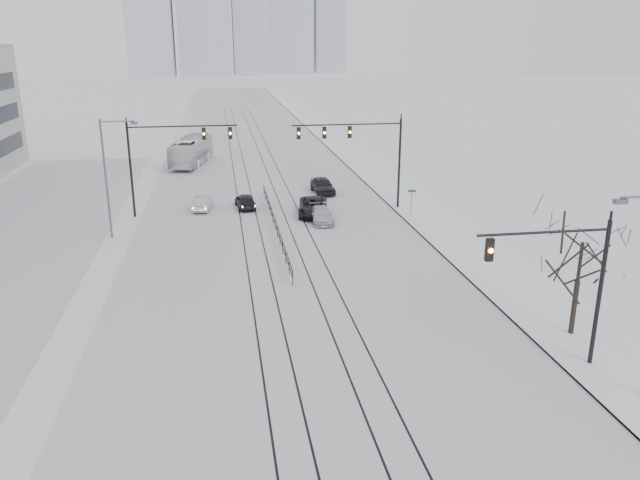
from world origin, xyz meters
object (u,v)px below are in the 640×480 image
at_px(sedan_nb_right, 321,215).
at_px(sedan_nb_far, 323,186).
at_px(sedan_nb_front, 313,207).
at_px(box_truck, 191,151).
at_px(sedan_sb_inner, 245,201).
at_px(bare_tree, 581,252).
at_px(traffic_mast_near, 569,275).
at_px(sedan_sb_outer, 203,203).

relative_size(sedan_nb_right, sedan_nb_far, 0.94).
distance_m(sedan_nb_front, sedan_nb_far, 8.16).
relative_size(sedan_nb_right, box_truck, 0.37).
xyz_separation_m(sedan_sb_inner, box_truck, (-5.46, 22.11, 0.95)).
height_order(bare_tree, sedan_sb_inner, bare_tree).
height_order(traffic_mast_near, sedan_nb_front, traffic_mast_near).
bearing_deg(sedan_nb_right, sedan_sb_outer, 150.79).
height_order(sedan_nb_right, box_truck, box_truck).
bearing_deg(sedan_sb_outer, box_truck, -77.02).
relative_size(bare_tree, sedan_sb_outer, 1.59).
xyz_separation_m(traffic_mast_near, box_truck, (-18.25, 53.40, -2.94)).
bearing_deg(bare_tree, sedan_sb_inner, 118.25).
height_order(traffic_mast_near, sedan_sb_inner, traffic_mast_near).
relative_size(sedan_sb_outer, sedan_nb_far, 0.84).
xyz_separation_m(traffic_mast_near, sedan_nb_front, (-7.11, 28.08, -3.83)).
bearing_deg(sedan_sb_outer, traffic_mast_near, 126.35).
distance_m(sedan_sb_outer, box_truck, 22.19).
relative_size(traffic_mast_near, sedan_nb_front, 1.32).
bearing_deg(sedan_sb_outer, sedan_nb_front, 169.60).
bearing_deg(sedan_sb_inner, bare_tree, 112.54).
relative_size(sedan_sb_inner, sedan_nb_front, 0.74).
distance_m(bare_tree, box_truck, 54.55).
bearing_deg(bare_tree, sedan_sb_outer, 123.79).
bearing_deg(box_truck, traffic_mast_near, 120.78).
height_order(sedan_nb_far, box_truck, box_truck).
bearing_deg(sedan_sb_outer, bare_tree, 132.31).
bearing_deg(bare_tree, sedan_nb_front, 110.80).
distance_m(sedan_sb_outer, sedan_nb_far, 12.45).
bearing_deg(sedan_nb_front, sedan_sb_outer, 169.89).
height_order(sedan_nb_front, box_truck, box_truck).
distance_m(traffic_mast_near, sedan_nb_far, 36.49).
xyz_separation_m(sedan_nb_right, sedan_nb_far, (1.80, 10.20, 0.16)).
relative_size(bare_tree, sedan_sb_inner, 1.55).
distance_m(traffic_mast_near, sedan_sb_outer, 35.62).
height_order(bare_tree, sedan_nb_right, bare_tree).
relative_size(sedan_nb_far, box_truck, 0.39).
xyz_separation_m(sedan_sb_inner, sedan_nb_right, (6.01, -5.55, -0.05)).
bearing_deg(bare_tree, sedan_nb_far, 102.64).
distance_m(traffic_mast_near, box_truck, 56.51).
height_order(bare_tree, sedan_sb_outer, bare_tree).
bearing_deg(sedan_sb_outer, sedan_nb_right, 158.85).
bearing_deg(sedan_nb_far, sedan_nb_right, -104.42).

